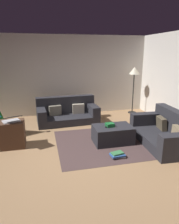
{
  "coord_description": "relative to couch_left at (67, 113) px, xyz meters",
  "views": [
    {
      "loc": [
        -0.5,
        -3.77,
        2.05
      ],
      "look_at": [
        0.53,
        0.58,
        0.75
      ],
      "focal_mm": 32.98,
      "sensor_mm": 36.0,
      "label": 1
    }
  ],
  "objects": [
    {
      "name": "corner_lamp",
      "position": [
        2.34,
        0.39,
        1.07
      ],
      "size": [
        0.36,
        0.36,
        1.59
      ],
      "color": "black",
      "rests_on": "ground_plane"
    },
    {
      "name": "gift_box",
      "position": [
        0.76,
        -1.8,
        0.17
      ],
      "size": [
        0.19,
        0.17,
        0.08
      ],
      "primitive_type": "cube",
      "rotation": [
        0.0,
        0.0,
        0.09
      ],
      "color": "#19662D",
      "rests_on": "ottoman"
    },
    {
      "name": "side_table",
      "position": [
        -1.41,
        -1.49,
        0.02
      ],
      "size": [
        0.52,
        0.44,
        0.6
      ],
      "primitive_type": "cube",
      "color": "#4C3323",
      "rests_on": "ground_plane"
    },
    {
      "name": "ottoman",
      "position": [
        0.84,
        -1.79,
        -0.08
      ],
      "size": [
        0.89,
        0.59,
        0.4
      ],
      "primitive_type": "cube",
      "color": "#26262B",
      "rests_on": "ground_plane"
    },
    {
      "name": "book_stack",
      "position": [
        0.7,
        -2.51,
        -0.23
      ],
      "size": [
        0.31,
        0.23,
        0.1
      ],
      "color": "#4C423D",
      "rests_on": "ground_plane"
    },
    {
      "name": "couch_right",
      "position": [
        2.03,
        -2.14,
        0.0
      ],
      "size": [
        1.03,
        1.75,
        0.75
      ],
      "rotation": [
        0.0,
        0.0,
        1.52
      ],
      "color": "#26262B",
      "rests_on": "ground_plane"
    },
    {
      "name": "ground_plane",
      "position": [
        -0.22,
        -2.26,
        -0.28
      ],
      "size": [
        6.4,
        6.4,
        0.0
      ],
      "primitive_type": "plane",
      "color": "#93704C"
    },
    {
      "name": "area_rug",
      "position": [
        0.84,
        -1.79,
        -0.27
      ],
      "size": [
        2.6,
        2.0,
        0.01
      ],
      "primitive_type": "cube",
      "color": "#483534",
      "rests_on": "ground_plane"
    },
    {
      "name": "couch_left",
      "position": [
        0.0,
        0.0,
        0.0
      ],
      "size": [
        1.85,
        0.98,
        0.74
      ],
      "rotation": [
        0.0,
        0.0,
        3.2
      ],
      "color": "#26262B",
      "rests_on": "ground_plane"
    },
    {
      "name": "rear_partition",
      "position": [
        -0.22,
        0.88,
        1.02
      ],
      "size": [
        6.4,
        0.12,
        2.6
      ],
      "primitive_type": "cube",
      "color": "silver",
      "rests_on": "ground_plane"
    },
    {
      "name": "laptop",
      "position": [
        -1.39,
        -1.54,
        0.38
      ],
      "size": [
        0.48,
        0.51,
        0.18
      ],
      "color": "silver",
      "rests_on": "side_table"
    },
    {
      "name": "tv_remote",
      "position": [
        0.69,
        -1.79,
        0.13
      ],
      "size": [
        0.11,
        0.17,
        0.02
      ],
      "primitive_type": "cube",
      "rotation": [
        0.0,
        0.0,
        -0.45
      ],
      "color": "black",
      "rests_on": "ottoman"
    }
  ]
}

